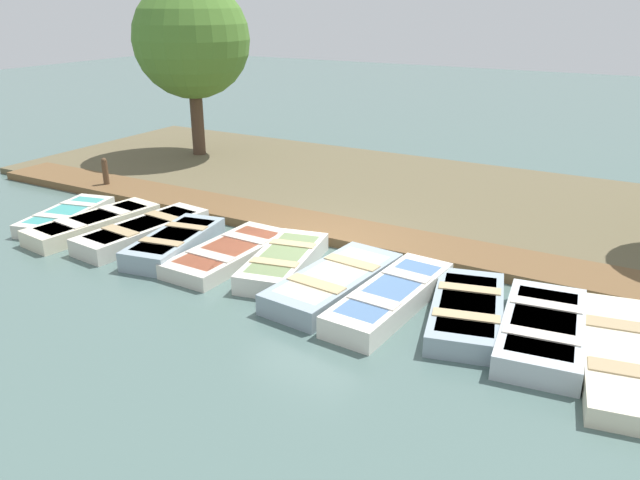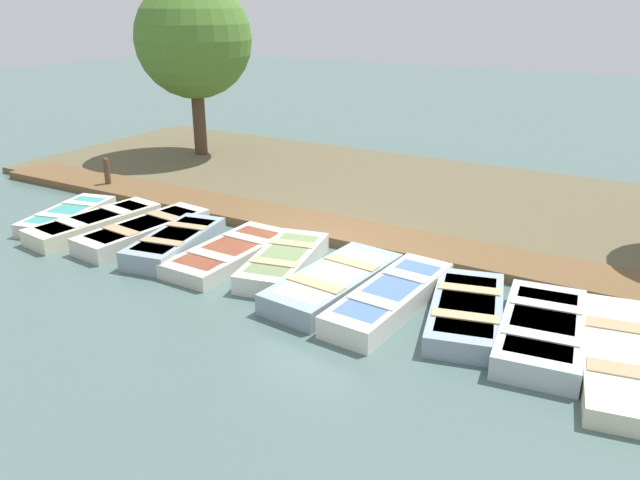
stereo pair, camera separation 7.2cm
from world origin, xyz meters
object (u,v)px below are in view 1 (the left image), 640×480
(rowboat_7, at_px, (391,297))
(mooring_post_near, at_px, (106,174))
(park_tree_far_left, at_px, (192,40))
(rowboat_0, at_px, (66,216))
(rowboat_10, at_px, (621,355))
(rowboat_6, at_px, (335,282))
(rowboat_4, at_px, (229,253))
(rowboat_1, at_px, (94,224))
(rowboat_2, at_px, (143,231))
(rowboat_3, at_px, (175,243))
(rowboat_5, at_px, (284,261))
(rowboat_9, at_px, (542,330))
(rowboat_8, at_px, (467,311))

(rowboat_7, height_order, mooring_post_near, mooring_post_near)
(mooring_post_near, distance_m, park_tree_far_left, 5.49)
(rowboat_0, height_order, rowboat_10, rowboat_0)
(rowboat_6, bearing_deg, rowboat_0, -85.54)
(rowboat_10, relative_size, mooring_post_near, 3.81)
(rowboat_0, distance_m, rowboat_4, 4.92)
(rowboat_1, height_order, rowboat_2, rowboat_2)
(rowboat_4, height_order, rowboat_7, rowboat_7)
(rowboat_3, xyz_separation_m, rowboat_5, (-0.33, 2.58, -0.02))
(rowboat_6, bearing_deg, rowboat_4, -89.63)
(rowboat_5, xyz_separation_m, park_tree_far_left, (-6.50, -7.60, 3.70))
(rowboat_1, height_order, rowboat_5, rowboat_5)
(rowboat_0, distance_m, rowboat_10, 12.49)
(rowboat_1, height_order, rowboat_10, rowboat_1)
(rowboat_3, bearing_deg, rowboat_10, 79.50)
(rowboat_9, bearing_deg, rowboat_10, 77.83)
(rowboat_1, bearing_deg, rowboat_8, 97.95)
(rowboat_1, bearing_deg, rowboat_7, 96.55)
(rowboat_5, height_order, rowboat_10, rowboat_5)
(mooring_post_near, bearing_deg, rowboat_10, 79.17)
(rowboat_0, bearing_deg, rowboat_6, 75.59)
(rowboat_0, distance_m, rowboat_5, 6.21)
(rowboat_2, xyz_separation_m, rowboat_4, (0.00, 2.45, -0.04))
(rowboat_6, relative_size, rowboat_10, 0.86)
(rowboat_10, relative_size, park_tree_far_left, 0.64)
(rowboat_6, height_order, rowboat_9, rowboat_9)
(rowboat_9, relative_size, mooring_post_near, 3.08)
(rowboat_8, distance_m, rowboat_9, 1.25)
(rowboat_1, height_order, rowboat_7, rowboat_7)
(rowboat_5, bearing_deg, rowboat_1, -98.36)
(rowboat_3, bearing_deg, rowboat_2, -110.58)
(rowboat_10, bearing_deg, rowboat_3, -100.45)
(rowboat_4, xyz_separation_m, rowboat_5, (-0.12, 1.29, 0.04))
(rowboat_4, bearing_deg, rowboat_10, 89.54)
(rowboat_3, height_order, rowboat_7, rowboat_3)
(rowboat_7, bearing_deg, rowboat_4, -90.42)
(rowboat_9, bearing_deg, rowboat_7, -94.44)
(rowboat_3, height_order, rowboat_9, rowboat_3)
(rowboat_5, bearing_deg, rowboat_10, 74.35)
(mooring_post_near, bearing_deg, rowboat_8, 77.78)
(rowboat_2, height_order, rowboat_3, rowboat_3)
(rowboat_0, height_order, rowboat_9, rowboat_9)
(rowboat_3, relative_size, rowboat_10, 0.75)
(rowboat_10, bearing_deg, rowboat_1, -100.45)
(rowboat_8, bearing_deg, rowboat_10, 71.91)
(rowboat_9, height_order, mooring_post_near, mooring_post_near)
(rowboat_1, bearing_deg, rowboat_3, 96.98)
(rowboat_8, bearing_deg, mooring_post_near, -116.12)
(rowboat_1, relative_size, mooring_post_near, 3.34)
(rowboat_8, xyz_separation_m, park_tree_far_left, (-6.74, -11.46, 3.72))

